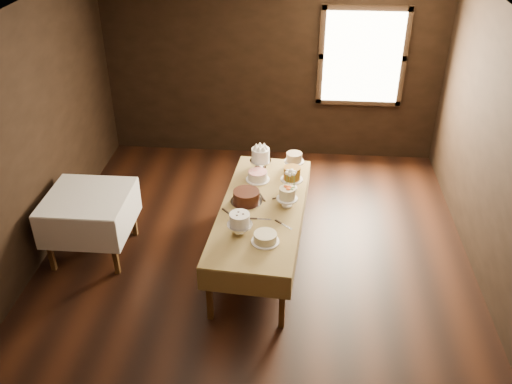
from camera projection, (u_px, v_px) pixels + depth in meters
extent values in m
cube|color=black|center=(255.00, 272.00, 6.29)|extent=(5.00, 6.00, 0.01)
cube|color=beige|center=(254.00, 25.00, 4.83)|extent=(5.00, 6.00, 0.01)
cube|color=black|center=(272.00, 67.00, 8.11)|extent=(5.00, 0.02, 2.80)
cube|color=black|center=(16.00, 155.00, 5.74)|extent=(0.02, 6.00, 2.80)
cube|color=black|center=(508.00, 175.00, 5.38)|extent=(0.02, 6.00, 2.80)
cube|color=#FFEABF|center=(363.00, 58.00, 7.86)|extent=(1.10, 0.05, 1.30)
cube|color=#422811|center=(209.00, 294.00, 5.50)|extent=(0.06, 0.06, 0.64)
cube|color=#422811|center=(247.00, 186.00, 7.30)|extent=(0.06, 0.06, 0.64)
cube|color=#422811|center=(282.00, 302.00, 5.40)|extent=(0.06, 0.06, 0.64)
cube|color=#422811|center=(302.00, 190.00, 7.20)|extent=(0.06, 0.06, 0.64)
cube|color=#422811|center=(262.00, 209.00, 6.16)|extent=(1.01, 2.31, 0.04)
cube|color=tan|center=(262.00, 207.00, 6.15)|extent=(1.08, 2.38, 0.01)
cube|color=#422811|center=(48.00, 244.00, 6.14)|extent=(0.05, 0.05, 0.73)
cube|color=#422811|center=(73.00, 207.00, 6.77)|extent=(0.05, 0.05, 0.73)
cube|color=#422811|center=(114.00, 247.00, 6.08)|extent=(0.05, 0.05, 0.73)
cube|color=#422811|center=(132.00, 210.00, 6.72)|extent=(0.05, 0.05, 0.73)
cube|color=#422811|center=(87.00, 198.00, 6.23)|extent=(0.85, 0.85, 0.04)
cube|color=white|center=(87.00, 196.00, 6.21)|extent=(0.93, 0.93, 0.01)
cylinder|color=silver|center=(260.00, 164.00, 6.86)|extent=(0.27, 0.27, 0.13)
cylinder|color=white|center=(261.00, 154.00, 6.79)|extent=(0.31, 0.31, 0.16)
cylinder|color=white|center=(294.00, 164.00, 6.87)|extent=(0.25, 0.25, 0.11)
cylinder|color=tan|center=(294.00, 156.00, 6.82)|extent=(0.20, 0.20, 0.11)
cylinder|color=white|center=(258.00, 180.00, 6.65)|extent=(0.29, 0.29, 0.01)
cylinder|color=white|center=(258.00, 176.00, 6.62)|extent=(0.30, 0.30, 0.10)
cylinder|color=white|center=(292.00, 183.00, 6.44)|extent=(0.26, 0.26, 0.15)
cylinder|color=#A66917|center=(292.00, 172.00, 6.36)|extent=(0.22, 0.22, 0.15)
cylinder|color=silver|center=(246.00, 202.00, 6.22)|extent=(0.36, 0.36, 0.01)
cylinder|color=#36150B|center=(246.00, 196.00, 6.19)|extent=(0.38, 0.38, 0.13)
cylinder|color=white|center=(287.00, 202.00, 6.13)|extent=(0.24, 0.24, 0.12)
cylinder|color=beige|center=(287.00, 192.00, 6.06)|extent=(0.26, 0.26, 0.13)
cylinder|color=silver|center=(240.00, 228.00, 5.69)|extent=(0.27, 0.27, 0.12)
cylinder|color=white|center=(240.00, 218.00, 5.62)|extent=(0.29, 0.29, 0.12)
cylinder|color=white|center=(265.00, 241.00, 5.58)|extent=(0.29, 0.29, 0.01)
cylinder|color=beige|center=(265.00, 237.00, 5.55)|extent=(0.33, 0.33, 0.09)
cube|color=silver|center=(264.00, 219.00, 5.93)|extent=(0.24, 0.03, 0.01)
cube|color=silver|center=(287.00, 226.00, 5.81)|extent=(0.20, 0.17, 0.01)
cube|color=silver|center=(260.00, 194.00, 6.37)|extent=(0.12, 0.23, 0.01)
cube|color=silver|center=(286.00, 197.00, 6.31)|extent=(0.23, 0.10, 0.01)
cube|color=silver|center=(231.00, 215.00, 5.99)|extent=(0.18, 0.19, 0.01)
imported|color=#2D2823|center=(290.00, 191.00, 6.31)|extent=(0.16, 0.16, 0.13)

